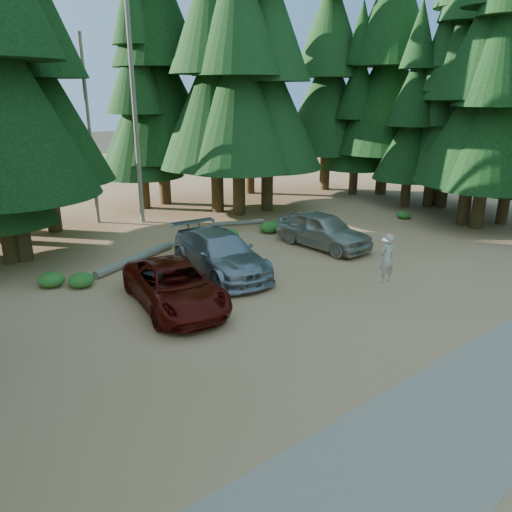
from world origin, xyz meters
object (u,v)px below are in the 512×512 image
object	(u,v)px
log_mid	(237,223)
silver_minivan_right	(323,230)
red_pickup	(175,286)
log_right	(297,220)
frisbee_player	(387,259)
silver_minivan_center	(220,253)
log_left	(136,258)

from	to	relation	value
log_mid	silver_minivan_right	bearing A→B (deg)	-58.77
red_pickup	silver_minivan_right	world-z (taller)	silver_minivan_right
silver_minivan_right	log_right	distance (m)	4.70
red_pickup	log_mid	xyz separation A→B (m)	(8.33, 7.39, -0.62)
frisbee_player	log_mid	world-z (taller)	frisbee_player
silver_minivan_center	log_left	world-z (taller)	silver_minivan_center
red_pickup	log_left	distance (m)	5.27
silver_minivan_center	red_pickup	bearing A→B (deg)	-142.49
silver_minivan_right	log_right	size ratio (longest dim) A/B	1.08
red_pickup	log_right	world-z (taller)	red_pickup
log_mid	log_right	xyz separation A→B (m)	(2.89, -1.77, 0.02)
silver_minivan_right	frisbee_player	bearing A→B (deg)	-118.87
red_pickup	silver_minivan_center	world-z (taller)	silver_minivan_center
log_left	log_mid	distance (m)	7.61
silver_minivan_right	log_left	distance (m)	8.74
red_pickup	log_left	size ratio (longest dim) A/B	1.13
silver_minivan_right	red_pickup	bearing A→B (deg)	-172.30
silver_minivan_right	log_mid	world-z (taller)	silver_minivan_right
silver_minivan_center	log_right	bearing A→B (deg)	34.52
red_pickup	silver_minivan_right	xyz separation A→B (m)	(9.01, 1.53, 0.09)
log_mid	log_left	bearing A→B (deg)	-138.06
red_pickup	log_left	world-z (taller)	red_pickup
red_pickup	frisbee_player	distance (m)	7.45
red_pickup	silver_minivan_center	size ratio (longest dim) A/B	0.93
silver_minivan_center	frisbee_player	size ratio (longest dim) A/B	3.27
silver_minivan_right	log_left	size ratio (longest dim) A/B	1.03
red_pickup	frisbee_player	size ratio (longest dim) A/B	3.04
log_mid	log_right	world-z (taller)	log_right
silver_minivan_center	log_left	xyz separation A→B (m)	(-2.08, 3.40, -0.67)
silver_minivan_center	silver_minivan_right	xyz separation A→B (m)	(5.86, -0.19, 0.00)
red_pickup	log_mid	world-z (taller)	red_pickup
frisbee_player	silver_minivan_center	bearing A→B (deg)	-54.95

